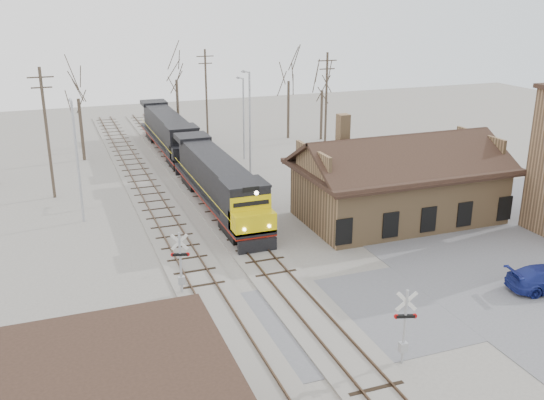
# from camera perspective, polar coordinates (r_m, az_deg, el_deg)

# --- Properties ---
(ground) EXTENTS (140.00, 140.00, 0.00)m
(ground) POSITION_cam_1_polar(r_m,az_deg,el_deg) (31.80, 4.32, -11.47)
(ground) COLOR gray
(ground) RESTS_ON ground
(road) EXTENTS (60.00, 9.00, 0.03)m
(road) POSITION_cam_1_polar(r_m,az_deg,el_deg) (31.79, 4.32, -11.44)
(road) COLOR #5A5A5F
(road) RESTS_ON ground
(parking_lot) EXTENTS (22.00, 26.00, 0.03)m
(parking_lot) POSITION_cam_1_polar(r_m,az_deg,el_deg) (44.43, 23.68, -3.96)
(parking_lot) COLOR #5A5A5F
(parking_lot) RESTS_ON ground
(track_main) EXTENTS (3.40, 90.00, 0.24)m
(track_main) POSITION_cam_1_polar(r_m,az_deg,el_deg) (44.49, -3.75, -2.25)
(track_main) COLOR gray
(track_main) RESTS_ON ground
(track_siding) EXTENTS (3.40, 90.00, 0.24)m
(track_siding) POSITION_cam_1_polar(r_m,az_deg,el_deg) (43.51, -9.44, -2.96)
(track_siding) COLOR gray
(track_siding) RESTS_ON ground
(depot) EXTENTS (15.20, 9.31, 7.90)m
(depot) POSITION_cam_1_polar(r_m,az_deg,el_deg) (45.90, 11.78, 1.15)
(depot) COLOR #93724C
(depot) RESTS_ON ground
(locomotive_lead) EXTENTS (2.84, 18.99, 4.21)m
(locomotive_lead) POSITION_cam_1_polar(r_m,az_deg,el_deg) (46.78, -4.99, 1.57)
(locomotive_lead) COLOR black
(locomotive_lead) RESTS_ON ground
(locomotive_trailing) EXTENTS (2.84, 18.99, 3.99)m
(locomotive_trailing) POSITION_cam_1_polar(r_m,az_deg,el_deg) (64.98, -9.64, 6.26)
(locomotive_trailing) COLOR black
(locomotive_trailing) RESTS_ON ground
(crossbuck_near) EXTENTS (1.03, 0.39, 3.71)m
(crossbuck_near) POSITION_cam_1_polar(r_m,az_deg,el_deg) (28.39, 12.36, -11.78)
(crossbuck_near) COLOR #A5A8AD
(crossbuck_near) RESTS_ON ground
(crossbuck_far) EXTENTS (1.04, 0.38, 3.71)m
(crossbuck_far) POSITION_cam_1_polar(r_m,az_deg,el_deg) (34.13, -8.59, -6.09)
(crossbuck_far) COLOR #A5A8AD
(crossbuck_far) RESTS_ON ground
(streetlight_a) EXTENTS (0.25, 2.04, 8.97)m
(streetlight_a) POSITION_cam_1_polar(r_m,az_deg,el_deg) (45.83, -17.89, 4.00)
(streetlight_a) COLOR #A5A8AD
(streetlight_a) RESTS_ON ground
(streetlight_b) EXTENTS (0.25, 2.04, 9.82)m
(streetlight_b) POSITION_cam_1_polar(r_m,az_deg,el_deg) (53.15, -2.14, 7.32)
(streetlight_b) COLOR #A5A8AD
(streetlight_b) RESTS_ON ground
(streetlight_c) EXTENTS (0.25, 2.04, 8.23)m
(streetlight_c) POSITION_cam_1_polar(r_m,az_deg,el_deg) (61.44, -2.74, 8.10)
(streetlight_c) COLOR #A5A8AD
(streetlight_c) RESTS_ON ground
(utility_pole_a) EXTENTS (2.00, 0.24, 10.68)m
(utility_pole_a) POSITION_cam_1_polar(r_m,az_deg,el_deg) (52.13, -20.42, 6.06)
(utility_pole_a) COLOR #382D23
(utility_pole_a) RESTS_ON ground
(utility_pole_b) EXTENTS (2.00, 0.24, 10.15)m
(utility_pole_b) POSITION_cam_1_polar(r_m,az_deg,el_deg) (71.67, -6.20, 10.08)
(utility_pole_b) COLOR #382D23
(utility_pole_b) RESTS_ON ground
(utility_pole_c) EXTENTS (2.00, 0.24, 10.72)m
(utility_pole_c) POSITION_cam_1_polar(r_m,az_deg,el_deg) (61.17, 5.11, 8.90)
(utility_pole_c) COLOR #382D23
(utility_pole_c) RESTS_ON ground
(tree_b) EXTENTS (4.17, 4.17, 10.21)m
(tree_b) POSITION_cam_1_polar(r_m,az_deg,el_deg) (63.41, -17.86, 9.97)
(tree_b) COLOR #382D23
(tree_b) RESTS_ON ground
(tree_c) EXTENTS (4.47, 4.47, 10.95)m
(tree_c) POSITION_cam_1_polar(r_m,az_deg,el_deg) (71.84, -9.03, 11.99)
(tree_c) COLOR #382D23
(tree_c) RESTS_ON ground
(tree_d) EXTENTS (4.42, 4.42, 10.83)m
(tree_d) POSITION_cam_1_polar(r_m,az_deg,el_deg) (70.37, 1.58, 12.00)
(tree_d) COLOR #382D23
(tree_d) RESTS_ON ground
(tree_e) EXTENTS (3.79, 3.79, 9.28)m
(tree_e) POSITION_cam_1_polar(r_m,az_deg,el_deg) (70.05, 4.76, 11.00)
(tree_e) COLOR #382D23
(tree_e) RESTS_ON ground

